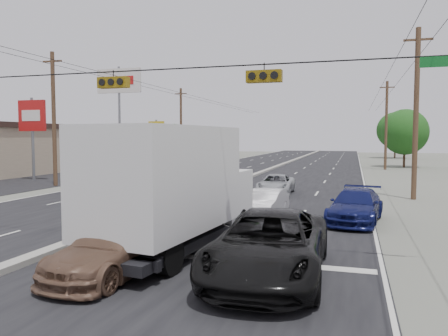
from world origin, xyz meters
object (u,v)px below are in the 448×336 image
(tree_left_far, at_px, (174,137))
(queue_car_a, at_px, (221,185))
(oncoming_far, at_px, (219,175))
(box_truck, at_px, (174,188))
(utility_pole_left_b, at_px, (54,118))
(black_suv, at_px, (269,245))
(queue_car_d, at_px, (356,206))
(utility_pole_right_c, at_px, (386,125))
(pole_sign_mid, at_px, (32,120))
(pole_sign_billboard, at_px, (119,87))
(tree_right_mid, at_px, (405,132))
(tan_sedan, at_px, (116,248))
(queue_car_b, at_px, (266,204))
(queue_car_c, at_px, (276,185))
(red_sedan, at_px, (178,201))
(tree_right_far, at_px, (395,130))
(utility_pole_right_b, at_px, (416,113))
(oncoming_near, at_px, (106,182))
(utility_pole_left_c, at_px, (181,126))
(pole_sign_far, at_px, (156,132))

(tree_left_far, xyz_separation_m, queue_car_a, (23.40, -47.65, -2.94))
(oncoming_far, bearing_deg, box_truck, 111.13)
(utility_pole_left_b, distance_m, tree_left_far, 46.01)
(black_suv, bearing_deg, queue_car_d, 73.79)
(utility_pole_right_c, height_order, pole_sign_mid, utility_pole_right_c)
(pole_sign_billboard, relative_size, tree_right_mid, 1.54)
(tan_sedan, relative_size, oncoming_far, 1.05)
(queue_car_b, relative_size, queue_car_c, 0.84)
(tree_left_far, xyz_separation_m, queue_car_b, (27.25, -53.22, -3.08))
(box_truck, bearing_deg, black_suv, -21.03)
(black_suv, distance_m, queue_car_d, 8.65)
(utility_pole_left_b, bearing_deg, pole_sign_mid, 146.31)
(tree_left_far, height_order, tan_sedan, tree_left_far)
(pole_sign_billboard, distance_m, red_sedan, 28.68)
(pole_sign_mid, xyz_separation_m, queue_car_c, (21.29, -3.01, -4.48))
(tree_right_far, relative_size, queue_car_b, 2.12)
(utility_pole_right_b, distance_m, box_truck, 17.62)
(black_suv, bearing_deg, queue_car_a, 110.21)
(oncoming_near, bearing_deg, oncoming_far, -112.16)
(queue_car_a, height_order, queue_car_c, queue_car_a)
(utility_pole_left_c, height_order, pole_sign_far, utility_pole_left_c)
(tree_right_far, distance_m, queue_car_b, 64.27)
(pole_sign_mid, relative_size, red_sedan, 1.49)
(queue_car_b, bearing_deg, oncoming_far, 119.35)
(box_truck, bearing_deg, tree_left_far, 119.65)
(pole_sign_billboard, xyz_separation_m, tree_left_far, (-7.50, 32.00, -5.15))
(box_truck, height_order, queue_car_b, box_truck)
(queue_car_d, distance_m, oncoming_near, 16.23)
(tree_right_far, bearing_deg, tree_left_far, -165.26)
(oncoming_near, distance_m, oncoming_far, 10.33)
(queue_car_d, bearing_deg, pole_sign_far, 135.08)
(queue_car_d, bearing_deg, queue_car_b, -173.21)
(utility_pole_left_b, xyz_separation_m, utility_pole_left_c, (0.00, 25.00, 0.00))
(tree_right_mid, distance_m, red_sedan, 41.86)
(utility_pole_right_c, xyz_separation_m, tree_left_far, (-34.50, 20.00, -1.39))
(queue_car_a, bearing_deg, pole_sign_mid, 160.53)
(red_sedan, height_order, queue_car_d, red_sedan)
(tree_left_far, distance_m, queue_car_b, 59.87)
(utility_pole_right_b, xyz_separation_m, tree_right_far, (3.50, 55.00, -0.15))
(pole_sign_far, distance_m, tree_right_far, 43.87)
(tree_left_far, relative_size, queue_car_b, 1.59)
(tree_left_far, height_order, oncoming_far, tree_left_far)
(utility_pole_left_c, distance_m, queue_car_c, 30.45)
(red_sedan, distance_m, queue_car_d, 7.85)
(tree_right_mid, distance_m, oncoming_far, 29.32)
(pole_sign_billboard, distance_m, tree_right_far, 52.05)
(tree_right_far, height_order, oncoming_far, tree_right_far)
(tree_right_far, xyz_separation_m, oncoming_far, (-17.40, -49.02, -4.32))
(tree_right_far, bearing_deg, queue_car_a, -104.21)
(black_suv, distance_m, oncoming_near, 18.90)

